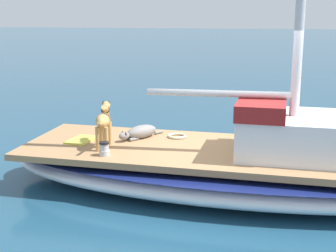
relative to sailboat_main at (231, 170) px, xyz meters
The scene contains 8 objects.
ground_plane 0.34m from the sailboat_main, ahead, with size 120.00×120.00×0.00m, color navy.
sailboat_main is the anchor object (origin of this frame).
cabin_house 1.30m from the sailboat_main, 85.06° to the left, with size 1.57×2.32×0.84m.
dog_tan 2.14m from the sailboat_main, 86.28° to the right, with size 0.94×0.29×0.70m.
dog_grey 1.69m from the sailboat_main, 107.18° to the right, with size 0.79×0.66×0.22m.
deck_winch 2.00m from the sailboat_main, 73.10° to the right, with size 0.16×0.16×0.21m.
coiled_rope 1.19m from the sailboat_main, 124.16° to the right, with size 0.32×0.32×0.04m, color beige.
deck_towel 2.51m from the sailboat_main, 93.92° to the right, with size 0.56×0.36×0.03m, color #D8D14C.
Camera 1 is at (7.32, 0.16, 2.82)m, focal length 52.20 mm.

